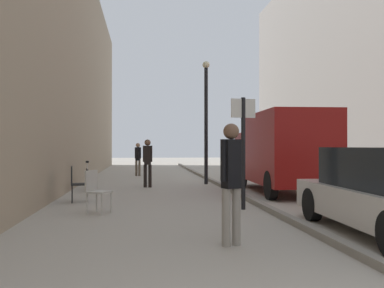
# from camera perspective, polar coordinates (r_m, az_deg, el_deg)

# --- Properties ---
(ground_plane) EXTENTS (80.00, 80.00, 0.00)m
(ground_plane) POSITION_cam_1_polar(r_m,az_deg,el_deg) (13.43, -1.37, -6.57)
(ground_plane) COLOR #A8A093
(building_facade_left) EXTENTS (2.52, 40.00, 9.51)m
(building_facade_left) POSITION_cam_1_polar(r_m,az_deg,el_deg) (14.15, -21.91, 13.14)
(building_facade_left) COLOR gray
(building_facade_left) RESTS_ON ground_plane
(kerb_strip) EXTENTS (0.16, 40.00, 0.12)m
(kerb_strip) POSITION_cam_1_polar(r_m,az_deg,el_deg) (13.66, 5.29, -6.21)
(kerb_strip) COLOR gray
(kerb_strip) RESTS_ON ground_plane
(pedestrian_main_foreground) EXTENTS (0.34, 0.27, 1.81)m
(pedestrian_main_foreground) POSITION_cam_1_polar(r_m,az_deg,el_deg) (6.25, 5.33, -4.21)
(pedestrian_main_foreground) COLOR gray
(pedestrian_main_foreground) RESTS_ON ground_plane
(pedestrian_mid_block) EXTENTS (0.34, 0.22, 1.71)m
(pedestrian_mid_block) POSITION_cam_1_polar(r_m,az_deg,el_deg) (15.09, -6.03, -2.12)
(pedestrian_mid_block) COLOR black
(pedestrian_mid_block) RESTS_ON ground_plane
(pedestrian_far_crossing) EXTENTS (0.31, 0.24, 1.62)m
(pedestrian_far_crossing) POSITION_cam_1_polar(r_m,az_deg,el_deg) (20.94, -7.33, -1.74)
(pedestrian_far_crossing) COLOR brown
(pedestrian_far_crossing) RESTS_ON ground_plane
(delivery_van) EXTENTS (2.11, 5.50, 2.48)m
(delivery_van) POSITION_cam_1_polar(r_m,az_deg,el_deg) (13.75, 12.01, -0.88)
(delivery_van) COLOR maroon
(delivery_van) RESTS_ON ground_plane
(street_sign_post) EXTENTS (0.60, 0.13, 2.60)m
(street_sign_post) POSITION_cam_1_polar(r_m,az_deg,el_deg) (9.84, 6.96, 0.15)
(street_sign_post) COLOR black
(street_sign_post) RESTS_ON ground_plane
(lamp_post) EXTENTS (0.28, 0.28, 4.76)m
(lamp_post) POSITION_cam_1_polar(r_m,az_deg,el_deg) (16.32, 1.92, 4.12)
(lamp_post) COLOR black
(lamp_post) RESTS_ON ground_plane
(bicycle_leaning) EXTENTS (0.30, 1.76, 0.98)m
(bicycle_leaning) POSITION_cam_1_polar(r_m,az_deg,el_deg) (14.53, -14.01, -4.58)
(bicycle_leaning) COLOR black
(bicycle_leaning) RESTS_ON ground_plane
(cafe_chair_near_window) EXTENTS (0.50, 0.50, 0.94)m
(cafe_chair_near_window) POSITION_cam_1_polar(r_m,az_deg,el_deg) (11.48, -15.42, -4.90)
(cafe_chair_near_window) COLOR black
(cafe_chair_near_window) RESTS_ON ground_plane
(cafe_chair_by_doorway) EXTENTS (0.59, 0.59, 0.94)m
(cafe_chair_by_doorway) POSITION_cam_1_polar(r_m,az_deg,el_deg) (9.49, -12.92, -5.87)
(cafe_chair_by_doorway) COLOR #B7B2A8
(cafe_chair_by_doorway) RESTS_ON ground_plane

